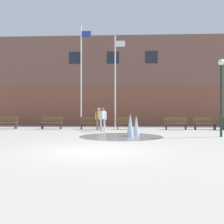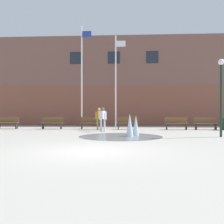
{
  "view_description": "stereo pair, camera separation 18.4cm",
  "coord_description": "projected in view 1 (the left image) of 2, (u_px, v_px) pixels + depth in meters",
  "views": [
    {
      "loc": [
        1.07,
        -8.87,
        1.38
      ],
      "look_at": [
        0.26,
        7.82,
        1.3
      ],
      "focal_mm": 42.0,
      "sensor_mm": 36.0,
      "label": 1
    },
    {
      "loc": [
        1.25,
        -8.86,
        1.38
      ],
      "look_at": [
        0.26,
        7.82,
        1.3
      ],
      "focal_mm": 42.0,
      "sensor_mm": 36.0,
      "label": 2
    }
  ],
  "objects": [
    {
      "name": "park_bench_center",
      "position": [
        91.0,
        123.0,
        19.63
      ],
      "size": [
        1.6,
        0.44,
        0.91
      ],
      "color": "#28282D",
      "rests_on": "ground"
    },
    {
      "name": "park_bench_under_left_flagpole",
      "position": [
        52.0,
        123.0,
        19.8
      ],
      "size": [
        1.6,
        0.44,
        0.91
      ],
      "color": "#28282D",
      "rests_on": "ground"
    },
    {
      "name": "ground_plane",
      "position": [
        93.0,
        151.0,
        8.91
      ],
      "size": [
        100.0,
        100.0,
        0.0
      ],
      "primitive_type": "plane",
      "color": "#B2ADA3"
    },
    {
      "name": "park_bench_far_left",
      "position": [
        7.0,
        123.0,
        19.94
      ],
      "size": [
        1.6,
        0.44,
        0.91
      ],
      "color": "#28282D",
      "rests_on": "ground"
    },
    {
      "name": "park_bench_near_trashcan",
      "position": [
        176.0,
        123.0,
        19.09
      ],
      "size": [
        1.6,
        0.44,
        0.91
      ],
      "color": "#28282D",
      "rests_on": "ground"
    },
    {
      "name": "library_building",
      "position": [
        114.0,
        84.0,
        26.96
      ],
      "size": [
        36.0,
        6.05,
        8.31
      ],
      "color": "brown",
      "rests_on": "ground"
    },
    {
      "name": "teen_by_trashcan",
      "position": [
        99.0,
        117.0,
        18.6
      ],
      "size": [
        0.5,
        0.37,
        1.59
      ],
      "rotation": [
        0.0,
        0.0,
        1.78
      ],
      "color": "#89755B",
      "rests_on": "ground"
    },
    {
      "name": "park_bench_under_right_flagpole",
      "position": [
        127.0,
        123.0,
        19.35
      ],
      "size": [
        1.6,
        0.44,
        0.91
      ],
      "color": "#28282D",
      "rests_on": "ground"
    },
    {
      "name": "flagpole_left",
      "position": [
        82.0,
        74.0,
        20.08
      ],
      "size": [
        0.8,
        0.1,
        7.9
      ],
      "color": "silver",
      "rests_on": "ground"
    },
    {
      "name": "trash_can",
      "position": [
        224.0,
        124.0,
        18.75
      ],
      "size": [
        0.56,
        0.56,
        0.9
      ],
      "primitive_type": "cylinder",
      "color": "#193323",
      "rests_on": "ground"
    },
    {
      "name": "park_bench_far_right",
      "position": [
        205.0,
        123.0,
        19.15
      ],
      "size": [
        1.6,
        0.44,
        0.91
      ],
      "color": "#28282D",
      "rests_on": "ground"
    },
    {
      "name": "flagpole_right",
      "position": [
        116.0,
        79.0,
        19.95
      ],
      "size": [
        0.8,
        0.1,
        7.12
      ],
      "color": "silver",
      "rests_on": "ground"
    },
    {
      "name": "adult_near_bench",
      "position": [
        103.0,
        118.0,
        17.23
      ],
      "size": [
        0.5,
        0.39,
        1.59
      ],
      "rotation": [
        0.0,
        0.0,
        -2.03
      ],
      "color": "silver",
      "rests_on": "ground"
    },
    {
      "name": "lamp_post_right_lane",
      "position": [
        221.0,
        86.0,
        13.79
      ],
      "size": [
        0.32,
        0.32,
        4.1
      ],
      "color": "#192D23",
      "rests_on": "ground"
    },
    {
      "name": "splash_fountain",
      "position": [
        129.0,
        129.0,
        14.25
      ],
      "size": [
        4.48,
        4.48,
        1.23
      ],
      "color": "gray",
      "rests_on": "ground"
    }
  ]
}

